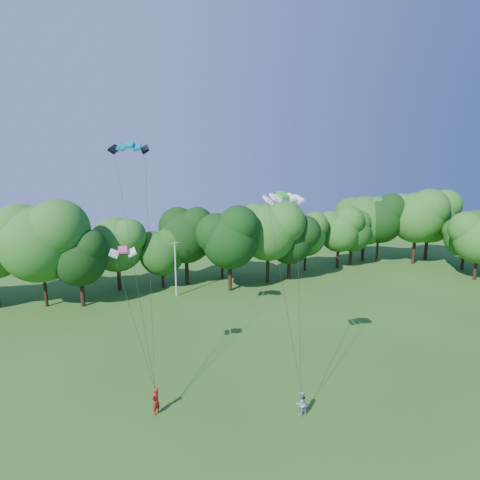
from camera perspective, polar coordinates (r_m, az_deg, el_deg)
name	(u,v)px	position (r m, az deg, el deg)	size (l,w,h in m)	color
utility_pole	(176,268)	(48.71, -9.80, -4.25)	(1.33, 0.68, 7.17)	silver
kite_flyer_left	(156,401)	(27.89, -12.74, -22.81)	(0.70, 0.46, 1.91)	#AA1A16
kite_flyer_right	(301,403)	(27.63, 9.30, -23.31)	(0.82, 0.64, 1.68)	#8EA9C5
kite_teal	(129,145)	(31.65, -16.49, 13.76)	(3.19, 2.01, 0.68)	#047793
kite_green	(283,195)	(24.62, 6.53, 6.83)	(2.62, 1.36, 0.43)	green
kite_pink	(123,250)	(27.35, -17.45, -1.45)	(1.85, 0.98, 0.40)	#D93C8A
tree_back_center	(230,237)	(49.38, -1.55, 0.40)	(8.06, 8.06, 11.72)	#331D13
tree_back_east	(365,213)	(69.04, 18.54, 3.94)	(9.50, 9.50, 13.81)	#341C14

